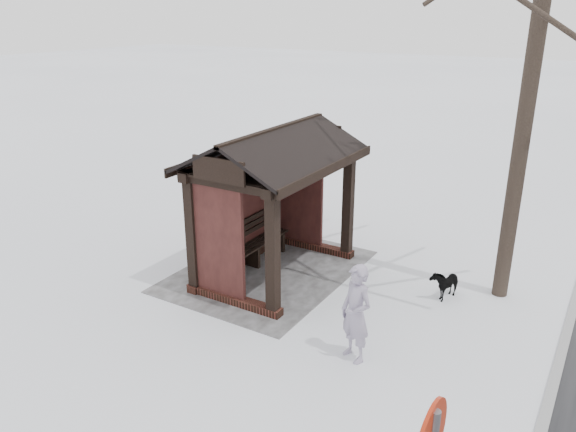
# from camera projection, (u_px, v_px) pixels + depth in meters

# --- Properties ---
(ground) EXTENTS (120.00, 120.00, 0.00)m
(ground) POSITION_uv_depth(u_px,v_px,m) (276.00, 273.00, 11.77)
(ground) COLOR white
(ground) RESTS_ON ground
(kerb) EXTENTS (120.00, 0.15, 0.06)m
(kerb) POSITION_uv_depth(u_px,v_px,m) (562.00, 351.00, 9.08)
(kerb) COLOR gray
(kerb) RESTS_ON ground
(trampled_patch) EXTENTS (4.20, 3.20, 0.02)m
(trampled_patch) POSITION_uv_depth(u_px,v_px,m) (268.00, 271.00, 11.86)
(trampled_patch) COLOR gray
(trampled_patch) RESTS_ON ground
(bus_shelter) EXTENTS (3.60, 2.40, 3.09)m
(bus_shelter) POSITION_uv_depth(u_px,v_px,m) (269.00, 173.00, 11.09)
(bus_shelter) COLOR #381D14
(bus_shelter) RESTS_ON ground
(pedestrian) EXTENTS (0.59, 0.69, 1.61)m
(pedestrian) POSITION_uv_depth(u_px,v_px,m) (356.00, 314.00, 8.64)
(pedestrian) COLOR #9A8FA8
(pedestrian) RESTS_ON ground
(dog) EXTENTS (0.76, 0.48, 0.59)m
(dog) POSITION_uv_depth(u_px,v_px,m) (445.00, 283.00, 10.72)
(dog) COLOR black
(dog) RESTS_ON ground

